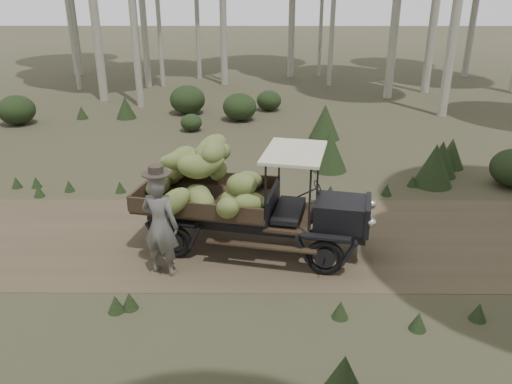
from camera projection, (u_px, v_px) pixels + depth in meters
ground at (168, 238)px, 10.32m from camera, size 120.00×120.00×0.00m
dirt_track at (168, 238)px, 10.32m from camera, size 70.00×4.00×0.01m
banana_truck at (225, 184)px, 9.56m from camera, size 4.71×2.65×2.35m
farmer at (160, 224)px, 8.73m from camera, size 0.80×0.66×2.06m
undergrowth at (137, 186)px, 11.59m from camera, size 24.47×23.27×1.31m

